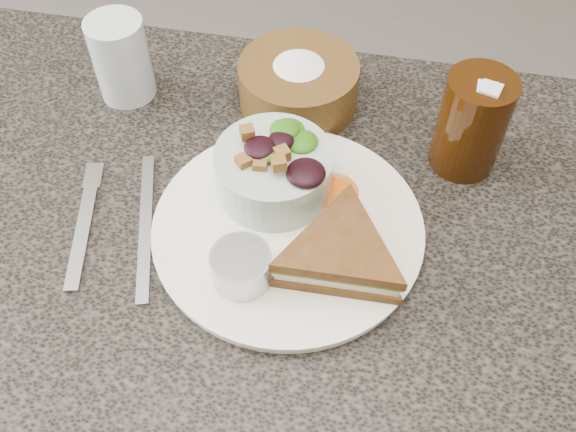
# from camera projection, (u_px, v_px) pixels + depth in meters

# --- Properties ---
(dining_table) EXTENTS (1.00, 0.70, 0.75)m
(dining_table) POSITION_uv_depth(u_px,v_px,m) (264.00, 372.00, 1.03)
(dining_table) COLOR black
(dining_table) RESTS_ON floor
(dinner_plate) EXTENTS (0.30, 0.30, 0.01)m
(dinner_plate) POSITION_uv_depth(u_px,v_px,m) (288.00, 229.00, 0.73)
(dinner_plate) COLOR white
(dinner_plate) RESTS_ON dining_table
(sandwich) EXTENTS (0.16, 0.16, 0.04)m
(sandwich) POSITION_uv_depth(u_px,v_px,m) (341.00, 254.00, 0.67)
(sandwich) COLOR brown
(sandwich) RESTS_ON dinner_plate
(salad_bowl) EXTENTS (0.15, 0.15, 0.08)m
(salad_bowl) POSITION_uv_depth(u_px,v_px,m) (274.00, 165.00, 0.73)
(salad_bowl) COLOR #9AAFA2
(salad_bowl) RESTS_ON dinner_plate
(dressing_ramekin) EXTENTS (0.07, 0.07, 0.04)m
(dressing_ramekin) POSITION_uv_depth(u_px,v_px,m) (241.00, 267.00, 0.67)
(dressing_ramekin) COLOR #ABADB1
(dressing_ramekin) RESTS_ON dinner_plate
(orange_wedge) EXTENTS (0.09, 0.09, 0.03)m
(orange_wedge) POSITION_uv_depth(u_px,v_px,m) (335.00, 185.00, 0.74)
(orange_wedge) COLOR orange
(orange_wedge) RESTS_ON dinner_plate
(fork) EXTENTS (0.05, 0.16, 0.00)m
(fork) POSITION_uv_depth(u_px,v_px,m) (83.00, 230.00, 0.73)
(fork) COLOR #98999A
(fork) RESTS_ON dining_table
(knife) EXTENTS (0.07, 0.21, 0.00)m
(knife) POSITION_uv_depth(u_px,v_px,m) (146.00, 225.00, 0.74)
(knife) COLOR #94979F
(knife) RESTS_ON dining_table
(bread_basket) EXTENTS (0.20, 0.20, 0.09)m
(bread_basket) POSITION_uv_depth(u_px,v_px,m) (299.00, 78.00, 0.83)
(bread_basket) COLOR brown
(bread_basket) RESTS_ON dining_table
(cola_glass) EXTENTS (0.09, 0.09, 0.14)m
(cola_glass) POSITION_uv_depth(u_px,v_px,m) (473.00, 120.00, 0.75)
(cola_glass) COLOR black
(cola_glass) RESTS_ON dining_table
(water_glass) EXTENTS (0.09, 0.09, 0.11)m
(water_glass) POSITION_uv_depth(u_px,v_px,m) (121.00, 59.00, 0.84)
(water_glass) COLOR #B3C1CA
(water_glass) RESTS_ON dining_table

